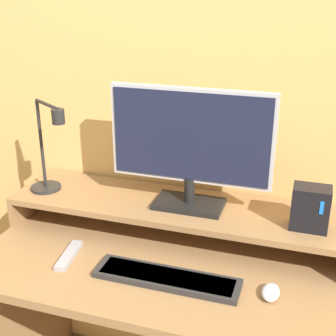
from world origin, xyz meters
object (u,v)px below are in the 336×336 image
object	(u,v)px
desk_lamp	(49,156)
router_dock	(310,208)
remote_control	(69,255)
monitor	(190,144)
mouse	(271,292)
keyboard	(167,278)

from	to	relation	value
desk_lamp	router_dock	world-z (taller)	desk_lamp
router_dock	remote_control	distance (m)	0.80
desk_lamp	router_dock	size ratio (longest dim) A/B	2.45
monitor	mouse	distance (m)	0.53
monitor	router_dock	distance (m)	0.43
remote_control	monitor	bearing A→B (deg)	37.67
desk_lamp	remote_control	bearing A→B (deg)	-49.96
monitor	remote_control	bearing A→B (deg)	-142.33
router_dock	mouse	distance (m)	0.30
remote_control	mouse	bearing A→B (deg)	-0.08
keyboard	router_dock	bearing A→B (deg)	32.62
mouse	remote_control	bearing A→B (deg)	179.92
desk_lamp	remote_control	world-z (taller)	desk_lamp
mouse	desk_lamp	bearing A→B (deg)	166.09
desk_lamp	mouse	xyz separation A→B (m)	(0.83, -0.21, -0.25)
mouse	remote_control	distance (m)	0.66
desk_lamp	keyboard	xyz separation A→B (m)	(0.52, -0.23, -0.26)
router_dock	remote_control	size ratio (longest dim) A/B	0.84
desk_lamp	keyboard	size ratio (longest dim) A/B	0.78
keyboard	monitor	bearing A→B (deg)	91.97
monitor	router_dock	world-z (taller)	monitor
keyboard	remote_control	bearing A→B (deg)	176.26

